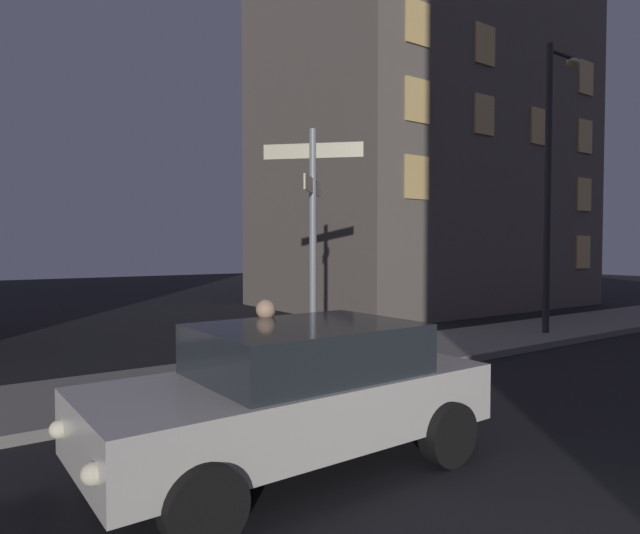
{
  "coord_description": "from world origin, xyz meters",
  "views": [
    {
      "loc": [
        -3.52,
        -1.35,
        2.18
      ],
      "look_at": [
        1.34,
        5.6,
        1.87
      ],
      "focal_mm": 30.68,
      "sensor_mm": 36.0,
      "label": 1
    }
  ],
  "objects_px": {
    "signpost": "(313,228)",
    "cyclist": "(262,378)",
    "car_side_parked": "(297,391)",
    "street_lamp": "(552,168)"
  },
  "relations": [
    {
      "from": "car_side_parked",
      "to": "cyclist",
      "type": "distance_m",
      "value": 0.75
    },
    {
      "from": "cyclist",
      "to": "signpost",
      "type": "bearing_deg",
      "value": 44.92
    },
    {
      "from": "street_lamp",
      "to": "cyclist",
      "type": "relative_size",
      "value": 3.75
    },
    {
      "from": "signpost",
      "to": "street_lamp",
      "type": "xyz_separation_m",
      "value": [
        7.04,
        0.24,
        1.59
      ]
    },
    {
      "from": "signpost",
      "to": "cyclist",
      "type": "distance_m",
      "value": 3.42
    },
    {
      "from": "signpost",
      "to": "car_side_parked",
      "type": "relative_size",
      "value": 0.96
    },
    {
      "from": "signpost",
      "to": "cyclist",
      "type": "bearing_deg",
      "value": -135.08
    },
    {
      "from": "street_lamp",
      "to": "car_side_parked",
      "type": "height_order",
      "value": "street_lamp"
    },
    {
      "from": "street_lamp",
      "to": "cyclist",
      "type": "height_order",
      "value": "street_lamp"
    },
    {
      "from": "signpost",
      "to": "street_lamp",
      "type": "bearing_deg",
      "value": 1.95
    }
  ]
}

